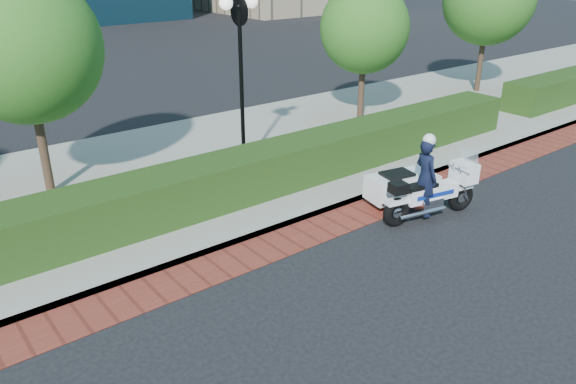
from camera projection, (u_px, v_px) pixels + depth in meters
ground at (357, 264)px, 10.32m from camera, size 120.00×120.00×0.00m
brick_strip at (305, 234)px, 11.40m from camera, size 60.00×1.00×0.01m
sidewalk at (195, 168)px, 14.62m from camera, size 60.00×8.00×0.15m
hedge_main at (246, 174)px, 12.66m from camera, size 18.00×1.20×1.00m
lamppost at (241, 56)px, 13.46m from camera, size 1.02×0.70×4.21m
tree_b at (25, 48)px, 11.67m from camera, size 3.20×3.20×4.89m
tree_c at (365, 29)px, 17.48m from camera, size 2.80×2.80×4.30m
police_motorcycle at (417, 185)px, 12.08m from camera, size 2.36×1.91×1.92m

